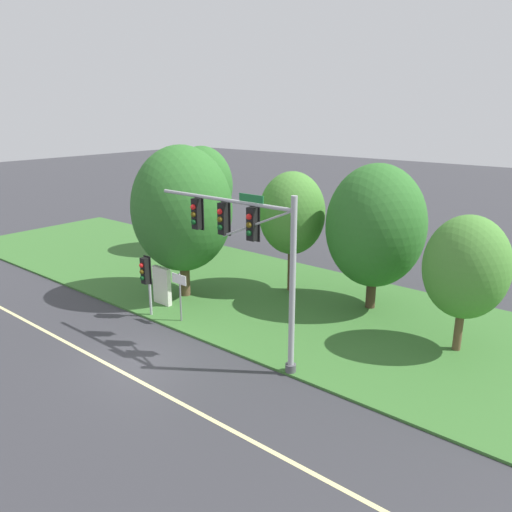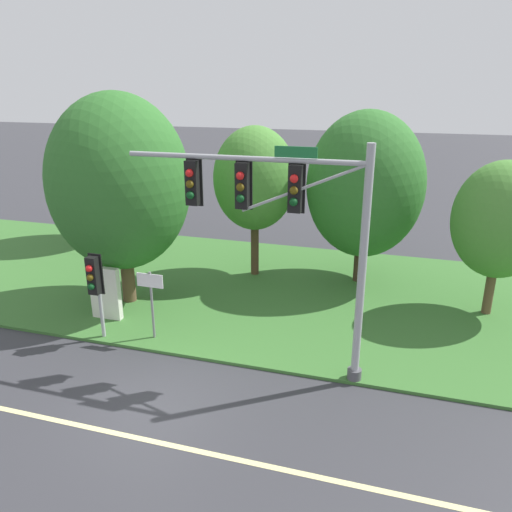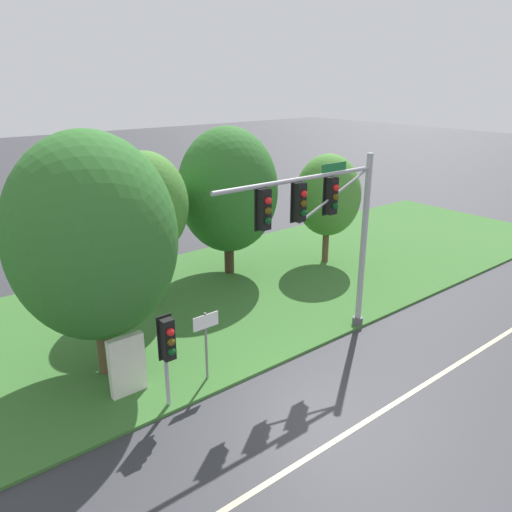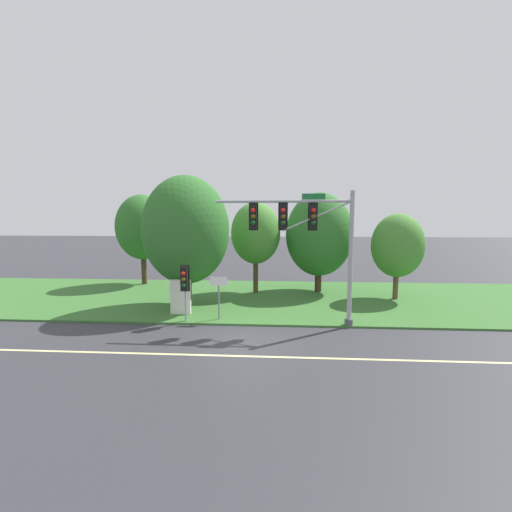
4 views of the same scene
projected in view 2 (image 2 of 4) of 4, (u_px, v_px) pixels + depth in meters
ground_plane at (147, 406)px, 13.09m from camera, size 160.00×160.00×0.00m
lane_stripe at (122, 435)px, 12.00m from camera, size 36.00×0.16×0.01m
grass_verge at (244, 287)px, 20.53m from camera, size 48.00×11.50×0.10m
traffic_signal_mast at (286, 217)px, 13.17m from camera, size 6.76×0.49×6.55m
pedestrian_signal_near_kerb at (95, 280)px, 15.62m from camera, size 0.46×0.55×2.90m
route_sign_post at (151, 294)px, 15.88m from camera, size 0.90×0.08×2.29m
tree_nearest_road at (97, 155)px, 25.06m from camera, size 4.04×4.04×7.03m
tree_left_of_mast at (120, 183)px, 17.69m from camera, size 5.02×5.02×7.69m
tree_behind_signpost at (255, 179)px, 20.48m from camera, size 3.42×3.42×6.32m
tree_mid_verge at (365, 185)px, 19.77m from camera, size 4.65×4.65×6.98m
tree_tall_centre at (501, 220)px, 17.00m from camera, size 3.26×3.26×5.52m
info_kiosk at (106, 293)px, 17.45m from camera, size 1.10×0.24×1.90m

